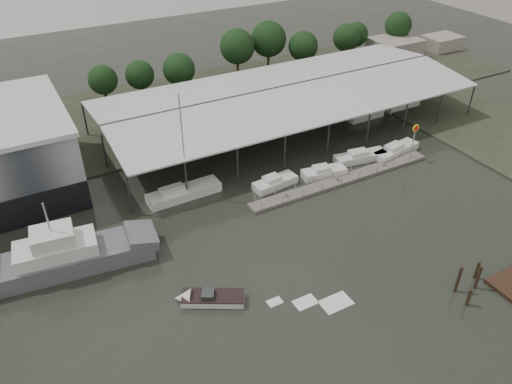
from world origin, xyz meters
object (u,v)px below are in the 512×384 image
shell_fuel_sign (414,135)px  white_sailboat (183,193)px  grey_trawler (70,255)px  speedboat_underway (207,298)px

shell_fuel_sign → white_sailboat: 33.12m
shell_fuel_sign → grey_trawler: 47.51m
shell_fuel_sign → grey_trawler: (-47.46, 0.19, -2.35)m
white_sailboat → speedboat_underway: size_ratio=0.87×
shell_fuel_sign → white_sailboat: size_ratio=0.39×
shell_fuel_sign → grey_trawler: size_ratio=0.30×
grey_trawler → speedboat_underway: (10.53, -11.49, -1.19)m
speedboat_underway → shell_fuel_sign: bearing=-133.3°
grey_trawler → white_sailboat: size_ratio=1.29×
grey_trawler → white_sailboat: white_sailboat is taller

